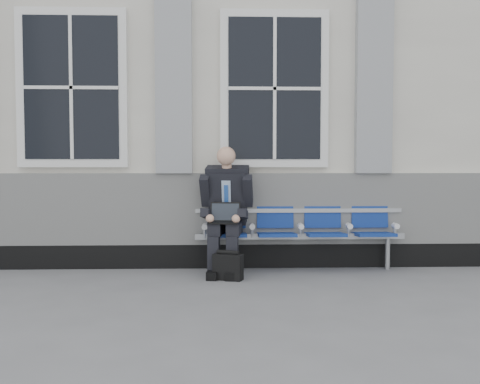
{
  "coord_description": "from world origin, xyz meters",
  "views": [
    {
      "loc": [
        -0.31,
        -5.25,
        1.31
      ],
      "look_at": [
        -0.1,
        0.9,
        0.99
      ],
      "focal_mm": 40.0,
      "sensor_mm": 36.0,
      "label": 1
    }
  ],
  "objects": [
    {
      "name": "ground",
      "position": [
        0.0,
        0.0,
        0.0
      ],
      "size": [
        70.0,
        70.0,
        0.0
      ],
      "primitive_type": "plane",
      "color": "slate",
      "rests_on": "ground"
    },
    {
      "name": "station_building",
      "position": [
        -0.02,
        3.47,
        2.22
      ],
      "size": [
        14.4,
        4.4,
        4.49
      ],
      "color": "silver",
      "rests_on": "ground"
    },
    {
      "name": "bench",
      "position": [
        0.66,
        1.32,
        0.55
      ],
      "size": [
        2.6,
        0.47,
        0.91
      ],
      "color": "#9EA0A3",
      "rests_on": "ground"
    },
    {
      "name": "businessman",
      "position": [
        -0.25,
        1.18,
        0.81
      ],
      "size": [
        0.66,
        0.89,
        1.52
      ],
      "color": "black",
      "rests_on": "ground"
    },
    {
      "name": "briefcase",
      "position": [
        -0.24,
        0.75,
        0.16
      ],
      "size": [
        0.36,
        0.25,
        0.34
      ],
      "color": "black",
      "rests_on": "ground"
    }
  ]
}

